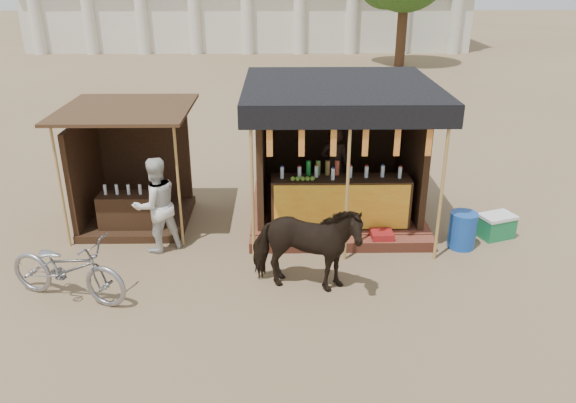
# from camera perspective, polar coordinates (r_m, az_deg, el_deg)

# --- Properties ---
(ground) EXTENTS (120.00, 120.00, 0.00)m
(ground) POSITION_cam_1_polar(r_m,az_deg,el_deg) (8.67, 0.15, -10.88)
(ground) COLOR #846B4C
(ground) RESTS_ON ground
(main_stall) EXTENTS (3.60, 3.61, 2.78)m
(main_stall) POSITION_cam_1_polar(r_m,az_deg,el_deg) (11.28, 4.96, 3.16)
(main_stall) COLOR brown
(main_stall) RESTS_ON ground
(secondary_stall) EXTENTS (2.40, 2.40, 2.38)m
(secondary_stall) POSITION_cam_1_polar(r_m,az_deg,el_deg) (11.58, -16.00, 1.94)
(secondary_stall) COLOR #342013
(secondary_stall) RESTS_ON ground
(cow) EXTENTS (1.91, 1.13, 1.51)m
(cow) POSITION_cam_1_polar(r_m,az_deg,el_deg) (8.78, 1.78, -4.72)
(cow) COLOR black
(cow) RESTS_ON ground
(motorbike) EXTENTS (2.15, 1.31, 1.07)m
(motorbike) POSITION_cam_1_polar(r_m,az_deg,el_deg) (9.30, -21.52, -6.32)
(motorbike) COLOR gray
(motorbike) RESTS_ON ground
(bystander) EXTENTS (1.08, 1.03, 1.76)m
(bystander) POSITION_cam_1_polar(r_m,az_deg,el_deg) (10.26, -13.26, -0.33)
(bystander) COLOR silver
(bystander) RESTS_ON ground
(blue_barrel) EXTENTS (0.65, 0.65, 0.68)m
(blue_barrel) POSITION_cam_1_polar(r_m,az_deg,el_deg) (10.77, 17.30, -2.79)
(blue_barrel) COLOR #1545A3
(blue_barrel) RESTS_ON ground
(red_crate) EXTENTS (0.41, 0.38, 0.32)m
(red_crate) POSITION_cam_1_polar(r_m,az_deg,el_deg) (10.49, 9.47, -3.82)
(red_crate) COLOR maroon
(red_crate) RESTS_ON ground
(cooler) EXTENTS (0.75, 0.63, 0.46)m
(cooler) POSITION_cam_1_polar(r_m,az_deg,el_deg) (11.42, 20.40, -2.33)
(cooler) COLOR #1A7641
(cooler) RESTS_ON ground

